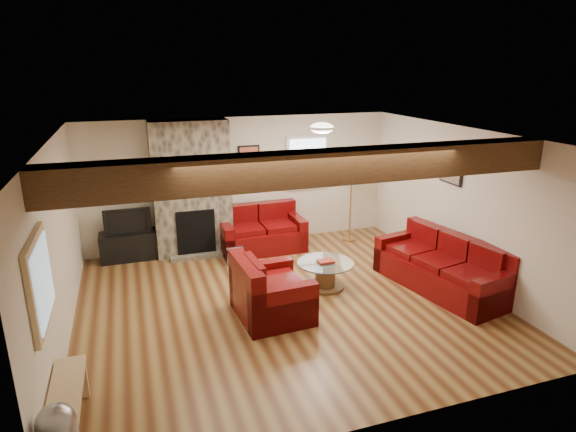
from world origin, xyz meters
The scene contains 17 objects.
room centered at (0.00, 0.00, 1.25)m, with size 8.00×8.00×8.00m.
oak_beam centered at (0.00, -1.25, 2.31)m, with size 6.00×0.36×0.38m, color #331E0F.
chimney_breast centered at (-1.00, 2.49, 1.22)m, with size 1.40×0.67×2.50m.
back_window centered at (1.35, 2.71, 1.55)m, with size 0.90×0.08×1.10m, color silver, non-canonical shape.
hatch_window centered at (-2.96, -1.50, 1.45)m, with size 0.08×1.00×0.90m, color tan, non-canonical shape.
ceiling_dome centered at (0.90, 0.90, 2.44)m, with size 0.40×0.40×0.18m, color beige, non-canonical shape.
artwork_back centered at (0.15, 2.71, 1.70)m, with size 0.42×0.06×0.52m, color black, non-canonical shape.
artwork_right centered at (2.96, 0.30, 1.75)m, with size 0.06×0.55×0.42m, color black, non-canonical shape.
sofa_three centered at (2.48, -0.33, 0.42)m, with size 2.19×0.92×0.85m, color #410405, non-canonical shape.
loveseat centered at (0.24, 2.23, 0.42)m, with size 1.59×0.92×0.85m, color #410405, non-canonical shape.
armchair_red centered at (-0.31, -0.31, 0.44)m, with size 1.09×0.95×0.88m, color #410405, non-canonical shape.
coffee_table centered at (0.75, 0.28, 0.22)m, with size 0.90×0.90×0.47m.
tv_cabinet centered at (-2.17, 2.53, 0.26)m, with size 1.04×0.42×0.52m, color black.
television centered at (-2.17, 2.53, 0.75)m, with size 0.81×0.11×0.47m, color black.
floor_lamp centered at (2.09, 2.18, 1.33)m, with size 0.40×0.40×1.56m.
pine_bench centered at (-2.83, -1.95, 0.24)m, with size 0.30×1.27×0.48m, color tan, non-canonical shape.
coal_bucket centered at (-0.40, 1.70, 0.15)m, with size 0.33×0.33×0.31m, color gray, non-canonical shape.
Camera 1 is at (-2.06, -6.20, 3.40)m, focal length 30.00 mm.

